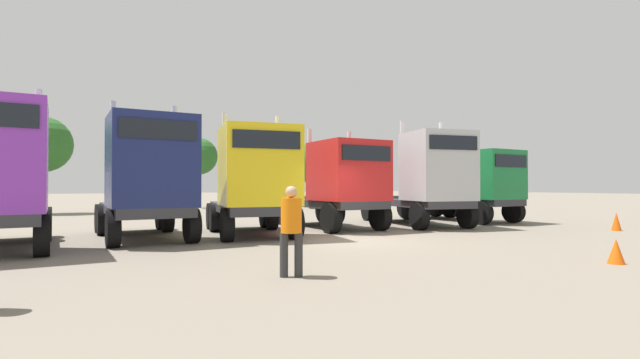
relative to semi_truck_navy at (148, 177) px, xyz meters
The scene contains 12 objects.
ground 6.73m from the semi_truck_navy, 30.07° to the right, with size 200.00×200.00×0.00m, color gray.
semi_truck_navy is the anchor object (origin of this frame).
semi_truck_yellow 3.42m from the semi_truck_navy, 10.87° to the right, with size 3.59×6.04×4.27m.
semi_truck_red 7.33m from the semi_truck_navy, ahead, with size 2.78×5.88×4.05m.
semi_truck_silver 11.18m from the semi_truck_navy, ahead, with size 3.95×6.72×4.53m.
semi_truck_green 14.99m from the semi_truck_navy, ahead, with size 2.60×6.33×3.96m.
visitor_in_hivis 7.47m from the semi_truck_navy, 79.99° to the right, with size 0.53×0.53×1.74m.
traffic_cone_near 17.27m from the semi_truck_navy, 19.68° to the right, with size 0.36×0.36×0.71m, color #F2590C.
traffic_cone_mid 12.82m from the semi_truck_navy, 49.90° to the right, with size 0.36×0.36×0.56m, color #F2590C.
oak_far_left 18.22m from the semi_truck_navy, 99.40° to the left, with size 3.44×3.44×6.02m.
oak_far_centre 21.97m from the semi_truck_navy, 69.85° to the left, with size 2.88×2.88×5.49m.
oak_far_right 21.04m from the semi_truck_navy, 46.08° to the left, with size 3.03×3.03×4.97m.
Camera 1 is at (-8.31, -11.87, 1.75)m, focal length 25.72 mm.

